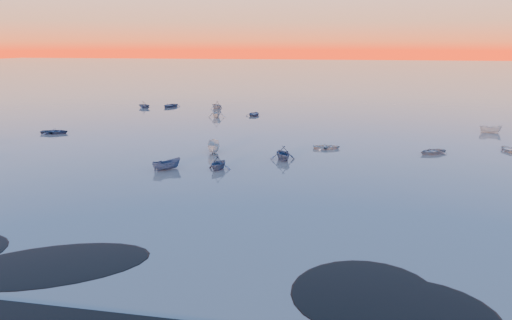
% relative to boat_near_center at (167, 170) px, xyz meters
% --- Properties ---
extents(ground, '(600.00, 600.00, 0.00)m').
position_rel_boat_near_center_xyz_m(ground, '(11.97, 73.01, 0.00)').
color(ground, slate).
rests_on(ground, ground).
extents(mud_lobes, '(140.00, 6.00, 0.07)m').
position_rel_boat_near_center_xyz_m(mud_lobes, '(11.97, -27.99, 0.01)').
color(mud_lobes, black).
rests_on(mud_lobes, ground).
extents(moored_fleet, '(124.00, 58.00, 1.20)m').
position_rel_boat_near_center_xyz_m(moored_fleet, '(11.97, 26.01, 0.00)').
color(moored_fleet, silver).
rests_on(moored_fleet, ground).
extents(boat_near_center, '(3.51, 3.53, 1.21)m').
position_rel_boat_near_center_xyz_m(boat_near_center, '(0.00, 0.00, 0.00)').
color(boat_near_center, '#3B4F71').
rests_on(boat_near_center, ground).
extents(boat_near_right, '(4.28, 3.25, 1.37)m').
position_rel_boat_near_center_xyz_m(boat_near_right, '(12.37, 7.43, 0.00)').
color(boat_near_right, '#3B4F71').
rests_on(boat_near_right, ground).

